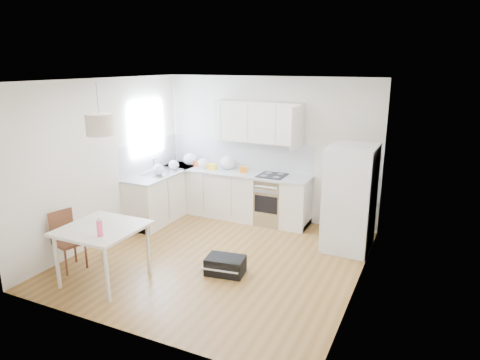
{
  "coord_description": "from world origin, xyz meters",
  "views": [
    {
      "loc": [
        2.89,
        -5.36,
        2.93
      ],
      "look_at": [
        0.2,
        0.4,
        1.19
      ],
      "focal_mm": 32.0,
      "sensor_mm": 36.0,
      "label": 1
    }
  ],
  "objects_px": {
    "dining_chair": "(69,241)",
    "gym_bag": "(225,265)",
    "refrigerator": "(351,198)",
    "dining_table": "(102,233)"
  },
  "relations": [
    {
      "from": "dining_table",
      "to": "gym_bag",
      "type": "height_order",
      "value": "dining_table"
    },
    {
      "from": "dining_chair",
      "to": "dining_table",
      "type": "bearing_deg",
      "value": 10.37
    },
    {
      "from": "refrigerator",
      "to": "dining_table",
      "type": "height_order",
      "value": "refrigerator"
    },
    {
      "from": "refrigerator",
      "to": "dining_chair",
      "type": "bearing_deg",
      "value": -143.87
    },
    {
      "from": "refrigerator",
      "to": "dining_chair",
      "type": "distance_m",
      "value": 4.34
    },
    {
      "from": "refrigerator",
      "to": "gym_bag",
      "type": "bearing_deg",
      "value": -129.49
    },
    {
      "from": "refrigerator",
      "to": "gym_bag",
      "type": "height_order",
      "value": "refrigerator"
    },
    {
      "from": "dining_chair",
      "to": "gym_bag",
      "type": "xyz_separation_m",
      "value": [
        2.12,
        0.83,
        -0.31
      ]
    },
    {
      "from": "dining_table",
      "to": "dining_chair",
      "type": "height_order",
      "value": "dining_chair"
    },
    {
      "from": "gym_bag",
      "to": "dining_chair",
      "type": "bearing_deg",
      "value": -167.31
    }
  ]
}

